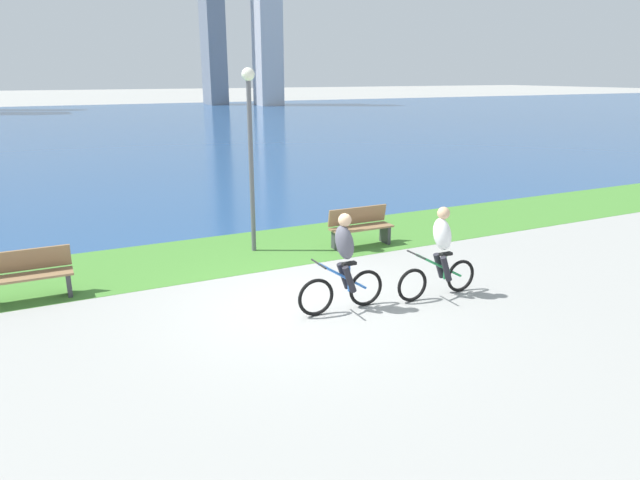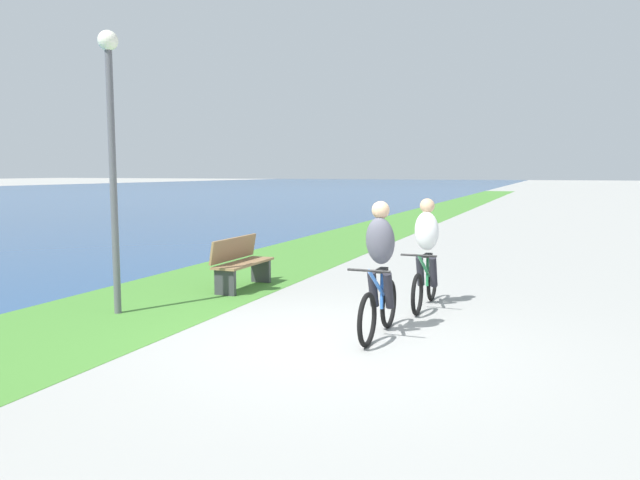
% 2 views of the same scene
% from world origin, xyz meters
% --- Properties ---
extents(ground_plane, '(300.00, 300.00, 0.00)m').
position_xyz_m(ground_plane, '(0.00, 0.00, 0.00)').
color(ground_plane, '#9E9E99').
extents(grass_strip_bayside, '(120.00, 2.96, 0.01)m').
position_xyz_m(grass_strip_bayside, '(0.00, 3.42, 0.00)').
color(grass_strip_bayside, '#478433').
rests_on(grass_strip_bayside, ground).
extents(cyclist_lead, '(1.60, 0.52, 1.69)m').
position_xyz_m(cyclist_lead, '(0.46, -0.49, 0.84)').
color(cyclist_lead, black).
rests_on(cyclist_lead, ground).
extents(cyclist_trailing, '(1.68, 0.52, 1.65)m').
position_xyz_m(cyclist_trailing, '(2.30, -0.69, 0.83)').
color(cyclist_trailing, black).
rests_on(cyclist_trailing, ground).
extents(bench_near_path, '(1.50, 0.47, 0.90)m').
position_xyz_m(bench_near_path, '(2.61, 2.64, 0.45)').
color(bench_near_path, olive).
rests_on(bench_near_path, ground).
extents(lamppost_tall, '(0.28, 0.28, 3.98)m').
position_xyz_m(lamppost_tall, '(0.26, 3.37, 2.60)').
color(lamppost_tall, '#595960').
rests_on(lamppost_tall, ground).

